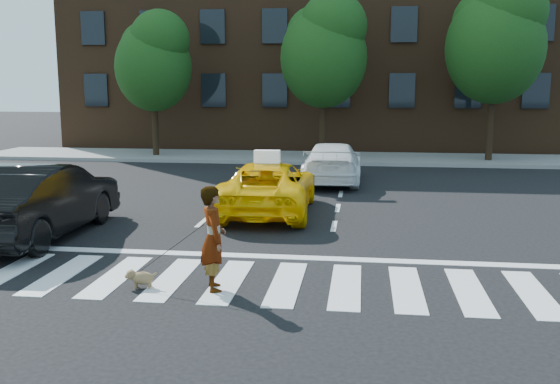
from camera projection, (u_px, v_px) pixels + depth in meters
name	position (u px, v px, depth m)	size (l,w,h in m)	color
ground	(228.00, 281.00, 10.65)	(120.00, 120.00, 0.00)	black
crosswalk	(228.00, 281.00, 10.65)	(13.00, 2.40, 0.01)	silver
stop_line	(246.00, 256.00, 12.21)	(12.00, 0.30, 0.01)	silver
sidewalk_far	(312.00, 158.00, 27.72)	(30.00, 4.00, 0.15)	slate
building	(324.00, 34.00, 34.03)	(26.00, 10.00, 12.00)	#4C2F1B
tree_left	(154.00, 58.00, 27.38)	(3.39, 3.38, 6.50)	black
tree_mid	(324.00, 47.00, 26.34)	(3.69, 3.69, 7.10)	black
tree_right	(496.00, 35.00, 25.36)	(4.00, 4.00, 7.70)	black
taxi	(268.00, 187.00, 16.19)	(2.22, 4.82, 1.34)	#FFC405
black_sedan	(38.00, 200.00, 13.56)	(1.74, 5.00, 1.65)	black
white_suv	(332.00, 163.00, 21.14)	(1.91, 4.70, 1.36)	white
woman	(213.00, 239.00, 10.07)	(0.63, 0.41, 1.72)	#999999
dog	(140.00, 277.00, 10.27)	(0.54, 0.25, 0.31)	olive
taxi_sign	(267.00, 157.00, 15.85)	(0.65, 0.28, 0.32)	white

